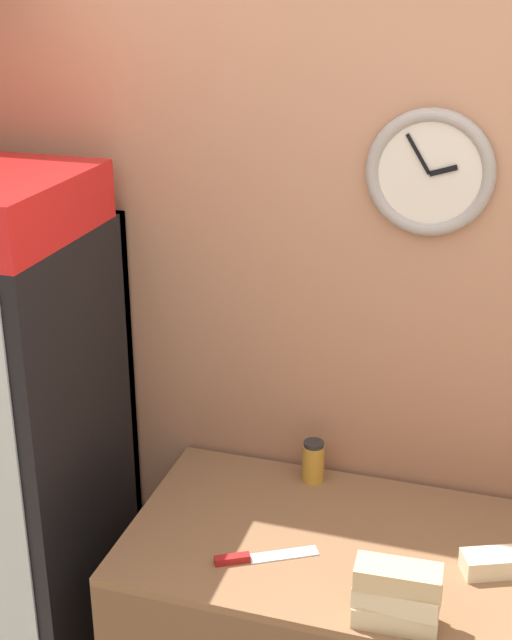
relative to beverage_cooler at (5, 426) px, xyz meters
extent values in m
cube|color=#AD7A5B|center=(1.33, 0.34, 0.32)|extent=(5.20, 0.06, 2.70)
torus|color=gray|center=(1.29, 0.29, 0.87)|extent=(0.37, 0.04, 0.37)
cylinder|color=silver|center=(1.29, 0.29, 0.87)|extent=(0.30, 0.01, 0.30)
cube|color=black|center=(1.33, 0.28, 0.88)|extent=(0.08, 0.01, 0.04)
cube|color=black|center=(1.26, 0.28, 0.92)|extent=(0.08, 0.01, 0.11)
cube|color=brown|center=(1.33, -0.08, -0.16)|extent=(1.60, 0.74, 0.02)
cube|color=black|center=(0.00, 0.27, -0.17)|extent=(0.68, 0.04, 1.71)
cube|color=black|center=(0.32, -0.04, -0.17)|extent=(0.05, 0.66, 1.71)
cube|color=white|center=(0.00, 0.24, -0.17)|extent=(0.58, 0.02, 1.61)
cube|color=silver|center=(0.00, -0.06, -0.62)|extent=(0.56, 0.54, 0.01)
cube|color=silver|center=(0.00, -0.06, -0.32)|extent=(0.56, 0.54, 0.01)
cube|color=beige|center=(1.36, -0.38, -0.12)|extent=(0.22, 0.10, 0.06)
cube|color=beige|center=(1.36, -0.38, -0.06)|extent=(0.22, 0.10, 0.06)
cube|color=tan|center=(1.36, -0.38, 0.00)|extent=(0.22, 0.10, 0.06)
cube|color=beige|center=(1.60, -0.09, -0.12)|extent=(0.21, 0.15, 0.06)
cube|color=silver|center=(1.01, -0.20, -0.15)|extent=(0.19, 0.14, 0.00)
cube|color=maroon|center=(0.88, -0.27, -0.14)|extent=(0.10, 0.07, 0.02)
cylinder|color=gold|center=(1.00, 0.21, -0.08)|extent=(0.07, 0.07, 0.13)
cylinder|color=#262628|center=(1.00, 0.21, -0.01)|extent=(0.07, 0.07, 0.01)
camera|label=1|loc=(1.56, -2.22, 1.44)|focal=50.00mm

